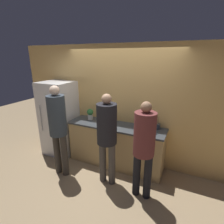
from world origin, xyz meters
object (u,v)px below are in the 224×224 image
at_px(utensil_crock, 157,126).
at_px(potted_plant, 90,114).
at_px(person_left, 58,124).
at_px(bottle_amber, 109,125).
at_px(cup_black, 139,125).
at_px(person_center, 107,132).
at_px(fruit_bowl, 108,121).
at_px(cup_blue, 154,132).
at_px(person_right, 144,143).
at_px(refrigerator, 60,118).

relative_size(utensil_crock, potted_plant, 1.05).
relative_size(person_left, bottle_amber, 11.49).
bearing_deg(cup_black, person_center, -117.75).
bearing_deg(fruit_bowl, bottle_amber, -59.72).
xyz_separation_m(fruit_bowl, cup_blue, (1.02, -0.12, -0.01)).
relative_size(fruit_bowl, utensil_crock, 1.17).
bearing_deg(person_left, person_right, 3.07).
height_order(refrigerator, person_right, refrigerator).
bearing_deg(cup_blue, refrigerator, 179.14).
bearing_deg(cup_black, refrigerator, -175.23).
bearing_deg(cup_black, potted_plant, -178.60).
distance_m(person_left, bottle_amber, 1.00).
height_order(person_center, utensil_crock, person_center).
xyz_separation_m(refrigerator, cup_black, (1.95, 0.16, 0.10)).
distance_m(cup_black, potted_plant, 1.15).
bearing_deg(bottle_amber, potted_plant, 156.30).
relative_size(refrigerator, potted_plant, 6.99).
distance_m(person_right, potted_plant, 1.65).
bearing_deg(fruit_bowl, cup_black, 6.44).
bearing_deg(utensil_crock, bottle_amber, -158.33).
xyz_separation_m(person_left, person_right, (1.67, 0.09, -0.08)).
distance_m(person_center, fruit_bowl, 0.71).
distance_m(refrigerator, bottle_amber, 1.42).
relative_size(refrigerator, fruit_bowl, 5.72).
height_order(utensil_crock, cup_black, utensil_crock).
xyz_separation_m(person_left, potted_plant, (0.20, 0.85, -0.02)).
xyz_separation_m(person_left, utensil_crock, (1.71, 0.94, -0.09)).
bearing_deg(fruit_bowl, utensil_crock, 7.59).
bearing_deg(cup_black, fruit_bowl, -173.56).
bearing_deg(fruit_bowl, cup_blue, -6.80).
bearing_deg(person_left, fruit_bowl, 49.55).
bearing_deg(cup_blue, person_left, -158.29).
bearing_deg(person_left, potted_plant, 76.60).
xyz_separation_m(fruit_bowl, cup_black, (0.66, 0.08, 0.01)).
height_order(utensil_crock, potted_plant, utensil_crock).
height_order(refrigerator, utensil_crock, refrigerator).
distance_m(person_left, person_right, 1.67).
distance_m(refrigerator, fruit_bowl, 1.29).
bearing_deg(cup_black, person_right, -67.87).
relative_size(cup_blue, potted_plant, 0.31).
distance_m(refrigerator, potted_plant, 0.84).
distance_m(fruit_bowl, cup_blue, 1.03).
distance_m(utensil_crock, cup_blue, 0.26).
distance_m(refrigerator, cup_black, 1.96).
bearing_deg(person_center, person_right, -5.86).
xyz_separation_m(refrigerator, person_right, (2.27, -0.63, 0.12)).
bearing_deg(person_center, fruit_bowl, 114.12).
bearing_deg(potted_plant, bottle_amber, -23.70).
bearing_deg(cup_blue, cup_black, 151.31).
relative_size(bottle_amber, cup_black, 1.54).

